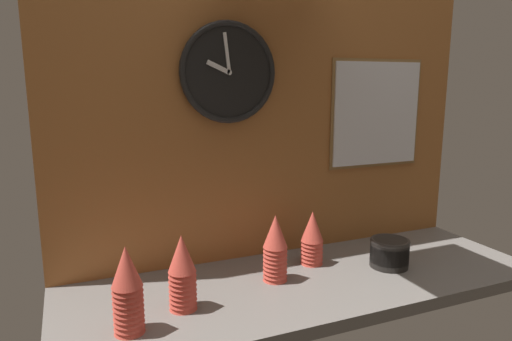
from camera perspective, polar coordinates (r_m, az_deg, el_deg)
The scene contains 9 objects.
ground_plane at distance 1.58m, azimuth 6.28°, elevation -13.82°, with size 1.60×0.56×0.04m, color slate.
wall_tiled_back at distance 1.67m, azimuth 2.25°, elevation 7.07°, with size 1.60×0.03×1.05m.
cup_stack_far_left at distance 1.25m, azimuth -15.77°, elevation -14.18°, with size 0.08×0.08×0.24m.
cup_stack_center at distance 1.50m, azimuth 2.42°, elevation -9.65°, with size 0.08×0.08×0.22m.
cup_stack_left at distance 1.34m, azimuth -9.20°, elevation -12.47°, with size 0.08×0.08×0.22m.
cup_stack_center_right at distance 1.65m, azimuth 7.03°, elevation -8.34°, with size 0.08×0.08×0.19m.
bowl_stack_right at distance 1.69m, azimuth 16.35°, elevation -9.74°, with size 0.14×0.14×0.10m.
wall_clock at distance 1.57m, azimuth -3.47°, elevation 12.12°, with size 0.34×0.03×0.34m.
menu_board at distance 1.88m, azimuth 14.82°, elevation 6.88°, with size 0.42×0.01×0.42m.
Camera 1 is at (-0.70, -1.24, 0.64)m, focal length 32.00 mm.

